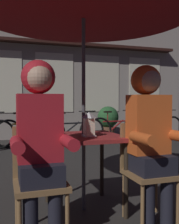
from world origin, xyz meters
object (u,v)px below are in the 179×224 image
Objects in this scene: person_right_hooded at (150,127)px; bicycle_fourth at (72,131)px; chair_left at (39,175)px; cafe_table at (84,146)px; person_left_hooded at (40,131)px; potted_plant at (108,120)px; chair_right at (146,166)px; bicycle_fifth at (117,129)px; bicycle_furthest at (158,128)px; lantern at (89,124)px; bicycle_third at (30,132)px.

person_right_hooded reaches higher than bicycle_fourth.
cafe_table is at bearing 37.55° from chair_left.
person_left_hooded is at bearing -138.43° from cafe_table.
person_left_hooded is 1.52× the size of potted_plant.
potted_plant is at bearing 62.35° from person_left_hooded.
chair_right is 5.08m from potted_plant.
bicycle_furthest is at bearing -13.10° from bicycle_fifth.
lantern is 0.14× the size of bicycle_fifth.
cafe_table is 0.44× the size of bicycle_third.
potted_plant is (-1.07, 0.89, 0.20)m from bicycle_furthest.
potted_plant is at bearing 15.71° from bicycle_third.
person_right_hooded is 0.84× the size of bicycle_fourth.
bicycle_fourth is (1.29, 4.02, -0.50)m from person_left_hooded.
chair_left is 0.96m from chair_right.
cafe_table is 4.77m from bicycle_furthest.
bicycle_fourth reaches higher than cafe_table.
cafe_table is 3.70m from bicycle_fourth.
chair_right reaches higher than bicycle_furthest.
bicycle_fifth is at bearing 58.94° from person_left_hooded.
person_left_hooded is (-0.50, -0.32, -0.01)m from lantern.
cafe_table is at bearing -131.48° from bicycle_furthest.
bicycle_furthest is (3.63, 3.99, -0.50)m from person_left_hooded.
chair_left is at bearing 180.00° from chair_right.
cafe_table is at bearing -115.00° from potted_plant.
potted_plant is at bearing 140.21° from bicycle_furthest.
lantern is 0.65m from chair_right.
bicycle_fifth is (2.07, 3.81, -0.29)m from cafe_table.
bicycle_third is at bearing 85.53° from chair_left.
bicycle_third is (0.33, 4.26, -0.50)m from person_left_hooded.
potted_plant reaches higher than cafe_table.
person_left_hooded is (-0.48, -0.43, 0.21)m from cafe_table.
lantern is 5.01m from potted_plant.
lantern is at bearing -87.49° from bicycle_third.
lantern is at bearing 145.09° from person_right_hooded.
bicycle_third is at bearing 179.60° from bicycle_fifth.
bicycle_third is (-0.63, 4.26, -0.50)m from person_right_hooded.
lantern is 4.85m from bicycle_furthest.
bicycle_third is at bearing 92.51° from lantern.
bicycle_fourth is (0.81, 3.60, -0.29)m from cafe_table.
person_right_hooded is 0.84× the size of bicycle_furthest.
bicycle_third is 1.81× the size of potted_plant.
bicycle_third is at bearing 92.27° from cafe_table.
lantern is at bearing 27.76° from chair_left.
bicycle_fifth is at bearing -90.41° from potted_plant.
lantern is 0.59m from person_left_hooded.
chair_right is 1.03m from person_left_hooded.
person_right_hooded reaches higher than chair_left.
person_left_hooded is at bearing -176.61° from chair_right.
lantern is at bearing -114.27° from potted_plant.
chair_right is at bearing -29.86° from lantern.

